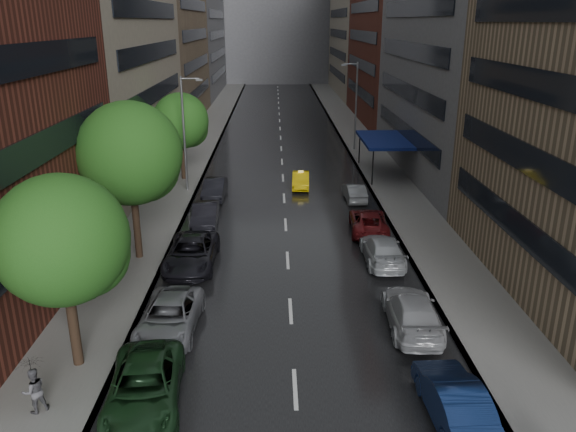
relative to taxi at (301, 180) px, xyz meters
name	(u,v)px	position (x,y,z in m)	size (l,w,h in m)	color
road	(281,141)	(-1.43, 19.02, -0.64)	(14.00, 140.00, 0.01)	black
sidewalk_left	(202,141)	(-10.43, 19.02, -0.57)	(4.00, 140.00, 0.15)	gray
sidewalk_right	(359,140)	(7.57, 19.02, -0.57)	(4.00, 140.00, 0.15)	gray
buildings_right	(406,3)	(13.57, 25.72, 14.39)	(8.05, 109.10, 36.00)	#937A5B
building_far	(277,7)	(-1.43, 87.02, 15.36)	(40.00, 14.00, 32.00)	slate
tree_near	(61,240)	(-10.03, -25.30, 4.78)	(4.98, 4.98, 7.94)	#382619
tree_mid	(130,154)	(-10.03, -14.57, 5.60)	(5.72, 5.72, 9.12)	#382619
tree_far	(181,121)	(-10.03, 2.58, 4.49)	(4.71, 4.71, 7.51)	#382619
taxi	(301,180)	(0.00, 0.00, 0.00)	(1.36, 3.91, 1.29)	yellow
parked_cars_left	(186,268)	(-6.83, -17.68, 0.13)	(3.06, 30.18, 1.61)	#18351C
parked_cars_right	(389,263)	(3.97, -17.23, 0.10)	(2.72, 29.65, 1.58)	#0E1D43
ped_black_umbrella	(32,381)	(-10.52, -28.21, 0.74)	(1.04, 1.00, 2.09)	#56555B
street_lamp_left	(185,132)	(-9.15, -0.98, 4.24)	(1.74, 0.22, 9.00)	gray
street_lamp_right	(355,104)	(6.29, 14.02, 4.24)	(1.74, 0.22, 9.00)	gray
awning	(384,140)	(7.55, 4.02, 2.49)	(4.00, 8.00, 3.12)	navy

